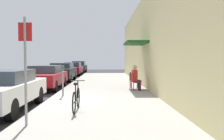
{
  "coord_description": "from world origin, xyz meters",
  "views": [
    {
      "loc": [
        2.31,
        -9.49,
        1.73
      ],
      "look_at": [
        2.69,
        4.87,
        1.07
      ],
      "focal_mm": 38.82,
      "sensor_mm": 36.0,
      "label": 1
    }
  ],
  "objects_px": {
    "parked_car_2": "(62,71)",
    "parked_car_4": "(79,67)",
    "parked_car_1": "(46,77)",
    "parked_car_0": "(3,89)",
    "parking_meter": "(63,78)",
    "seated_patron_0": "(136,77)",
    "parked_car_3": "(73,69)",
    "street_sign": "(25,63)",
    "cafe_chair_0": "(135,81)",
    "bicycle_0": "(76,99)",
    "cafe_chair_1": "(133,79)"
  },
  "relations": [
    {
      "from": "street_sign",
      "to": "bicycle_0",
      "type": "bearing_deg",
      "value": 59.64
    },
    {
      "from": "parked_car_2",
      "to": "parked_car_3",
      "type": "xyz_separation_m",
      "value": [
        0.0,
        6.36,
        -0.03
      ]
    },
    {
      "from": "parked_car_2",
      "to": "cafe_chair_1",
      "type": "xyz_separation_m",
      "value": [
        4.88,
        -5.97,
        -0.12
      ]
    },
    {
      "from": "parked_car_3",
      "to": "bicycle_0",
      "type": "distance_m",
      "value": 18.06
    },
    {
      "from": "cafe_chair_0",
      "to": "seated_patron_0",
      "type": "relative_size",
      "value": 0.67
    },
    {
      "from": "bicycle_0",
      "to": "seated_patron_0",
      "type": "relative_size",
      "value": 1.33
    },
    {
      "from": "parking_meter",
      "to": "parked_car_2",
      "type": "bearing_deg",
      "value": 100.33
    },
    {
      "from": "street_sign",
      "to": "parked_car_3",
      "type": "bearing_deg",
      "value": 94.38
    },
    {
      "from": "parked_car_0",
      "to": "cafe_chair_1",
      "type": "bearing_deg",
      "value": 45.47
    },
    {
      "from": "parking_meter",
      "to": "seated_patron_0",
      "type": "height_order",
      "value": "parking_meter"
    },
    {
      "from": "parked_car_0",
      "to": "parked_car_1",
      "type": "distance_m",
      "value": 5.71
    },
    {
      "from": "parked_car_1",
      "to": "cafe_chair_1",
      "type": "bearing_deg",
      "value": -8.81
    },
    {
      "from": "parked_car_1",
      "to": "parked_car_4",
      "type": "xyz_separation_m",
      "value": [
        0.0,
        17.19,
        0.03
      ]
    },
    {
      "from": "parked_car_4",
      "to": "bicycle_0",
      "type": "relative_size",
      "value": 2.57
    },
    {
      "from": "parked_car_3",
      "to": "cafe_chair_0",
      "type": "distance_m",
      "value": 14.13
    },
    {
      "from": "parked_car_3",
      "to": "bicycle_0",
      "type": "height_order",
      "value": "parked_car_3"
    },
    {
      "from": "parked_car_1",
      "to": "parking_meter",
      "type": "xyz_separation_m",
      "value": [
        1.55,
        -3.29,
        0.17
      ]
    },
    {
      "from": "cafe_chair_0",
      "to": "seated_patron_0",
      "type": "distance_m",
      "value": 0.2
    },
    {
      "from": "parking_meter",
      "to": "street_sign",
      "type": "relative_size",
      "value": 0.51
    },
    {
      "from": "parked_car_2",
      "to": "parked_car_4",
      "type": "distance_m",
      "value": 11.98
    },
    {
      "from": "parked_car_2",
      "to": "parked_car_0",
      "type": "bearing_deg",
      "value": -90.0
    },
    {
      "from": "parked_car_3",
      "to": "street_sign",
      "type": "xyz_separation_m",
      "value": [
        1.5,
        -19.58,
        0.92
      ]
    },
    {
      "from": "cafe_chair_1",
      "to": "street_sign",
      "type": "bearing_deg",
      "value": -114.94
    },
    {
      "from": "seated_patron_0",
      "to": "cafe_chair_0",
      "type": "bearing_deg",
      "value": -171.49
    },
    {
      "from": "street_sign",
      "to": "cafe_chair_1",
      "type": "bearing_deg",
      "value": 65.06
    },
    {
      "from": "parked_car_3",
      "to": "parked_car_2",
      "type": "bearing_deg",
      "value": -90.0
    },
    {
      "from": "parked_car_0",
      "to": "parking_meter",
      "type": "distance_m",
      "value": 2.88
    },
    {
      "from": "parked_car_4",
      "to": "parking_meter",
      "type": "height_order",
      "value": "parked_car_4"
    },
    {
      "from": "parked_car_3",
      "to": "street_sign",
      "type": "height_order",
      "value": "street_sign"
    },
    {
      "from": "parked_car_4",
      "to": "parked_car_2",
      "type": "bearing_deg",
      "value": -90.0
    },
    {
      "from": "parked_car_1",
      "to": "cafe_chair_1",
      "type": "distance_m",
      "value": 4.94
    },
    {
      "from": "parked_car_1",
      "to": "street_sign",
      "type": "distance_m",
      "value": 8.21
    },
    {
      "from": "seated_patron_0",
      "to": "parked_car_0",
      "type": "bearing_deg",
      "value": -140.82
    },
    {
      "from": "parked_car_2",
      "to": "parked_car_4",
      "type": "bearing_deg",
      "value": 90.0
    },
    {
      "from": "parked_car_1",
      "to": "parked_car_3",
      "type": "bearing_deg",
      "value": 90.0
    },
    {
      "from": "parked_car_0",
      "to": "bicycle_0",
      "type": "xyz_separation_m",
      "value": [
        2.5,
        -0.6,
        -0.23
      ]
    },
    {
      "from": "parked_car_4",
      "to": "street_sign",
      "type": "xyz_separation_m",
      "value": [
        1.5,
        -25.2,
        0.9
      ]
    },
    {
      "from": "parked_car_0",
      "to": "cafe_chair_0",
      "type": "height_order",
      "value": "parked_car_0"
    },
    {
      "from": "parked_car_2",
      "to": "parked_car_4",
      "type": "xyz_separation_m",
      "value": [
        -0.0,
        11.98,
        -0.0
      ]
    },
    {
      "from": "parking_meter",
      "to": "cafe_chair_1",
      "type": "height_order",
      "value": "parking_meter"
    },
    {
      "from": "parked_car_2",
      "to": "parked_car_1",
      "type": "bearing_deg",
      "value": -90.0
    },
    {
      "from": "bicycle_0",
      "to": "street_sign",
      "type": "bearing_deg",
      "value": -120.36
    },
    {
      "from": "parked_car_2",
      "to": "seated_patron_0",
      "type": "xyz_separation_m",
      "value": [
        4.94,
        -6.9,
        0.07
      ]
    },
    {
      "from": "parking_meter",
      "to": "seated_patron_0",
      "type": "bearing_deg",
      "value": 25.33
    },
    {
      "from": "parked_car_1",
      "to": "cafe_chair_1",
      "type": "xyz_separation_m",
      "value": [
        4.88,
        -0.76,
        -0.09
      ]
    },
    {
      "from": "parked_car_0",
      "to": "parked_car_1",
      "type": "relative_size",
      "value": 1.0
    },
    {
      "from": "parked_car_4",
      "to": "cafe_chair_0",
      "type": "relative_size",
      "value": 5.06
    },
    {
      "from": "parked_car_0",
      "to": "cafe_chair_0",
      "type": "distance_m",
      "value": 6.32
    },
    {
      "from": "parking_meter",
      "to": "seated_patron_0",
      "type": "relative_size",
      "value": 1.02
    },
    {
      "from": "parked_car_0",
      "to": "parking_meter",
      "type": "relative_size",
      "value": 3.33
    }
  ]
}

